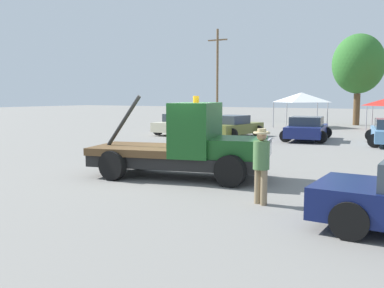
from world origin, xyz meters
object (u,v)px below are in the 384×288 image
(person_near_truck, at_px, (261,160))
(parked_car_navy, at_px, (307,129))
(tow_truck, at_px, (188,147))
(parked_car_olive, at_px, (233,127))
(tree_left, at_px, (358,64))
(parked_car_cream, at_px, (183,124))
(canopy_tent_white, at_px, (301,97))
(utility_pole, at_px, (217,72))

(person_near_truck, xyz_separation_m, parked_car_navy, (-2.94, 14.91, -0.38))
(tow_truck, distance_m, parked_car_navy, 12.97)
(parked_car_olive, xyz_separation_m, tree_left, (4.58, 15.47, 4.54))
(parked_car_cream, height_order, tree_left, tree_left)
(parked_car_navy, distance_m, tree_left, 15.58)
(person_near_truck, bearing_deg, parked_car_cream, 62.91)
(tow_truck, distance_m, parked_car_cream, 15.29)
(person_near_truck, relative_size, canopy_tent_white, 0.50)
(tree_left, bearing_deg, person_near_truck, -84.87)
(parked_car_olive, bearing_deg, canopy_tent_white, 1.60)
(parked_car_cream, relative_size, canopy_tent_white, 1.37)
(tow_truck, bearing_deg, parked_car_olive, 94.92)
(canopy_tent_white, distance_m, utility_pole, 12.82)
(canopy_tent_white, height_order, utility_pole, utility_pole)
(parked_car_olive, height_order, parked_car_navy, same)
(parked_car_cream, bearing_deg, parked_car_olive, -99.26)
(canopy_tent_white, bearing_deg, parked_car_navy, -72.52)
(tow_truck, distance_m, parked_car_olive, 13.09)
(person_near_truck, xyz_separation_m, utility_pole, (-16.95, 31.61, 3.96))
(tow_truck, bearing_deg, person_near_truck, -46.17)
(person_near_truck, relative_size, parked_car_cream, 0.36)
(person_near_truck, bearing_deg, utility_pole, 54.49)
(person_near_truck, bearing_deg, parked_car_navy, 37.46)
(canopy_tent_white, bearing_deg, parked_car_olive, -95.72)
(parked_car_olive, distance_m, canopy_tent_white, 11.02)
(person_near_truck, bearing_deg, tree_left, 31.42)
(tow_truck, height_order, parked_car_olive, tow_truck)
(person_near_truck, height_order, parked_car_cream, person_near_truck)
(tow_truck, xyz_separation_m, parked_car_cream, (-8.04, 13.00, -0.31))
(parked_car_olive, relative_size, tree_left, 0.60)
(tow_truck, relative_size, canopy_tent_white, 1.62)
(parked_car_cream, height_order, parked_car_navy, same)
(utility_pole, bearing_deg, parked_car_navy, -50.02)
(person_near_truck, relative_size, utility_pole, 0.18)
(parked_car_navy, bearing_deg, utility_pole, 32.34)
(tow_truck, xyz_separation_m, canopy_tent_white, (-3.11, 23.23, 1.43))
(tow_truck, relative_size, utility_pole, 0.60)
(parked_car_navy, height_order, utility_pole, utility_pole)
(tow_truck, height_order, utility_pole, utility_pole)
(parked_car_olive, bearing_deg, tree_left, -9.17)
(tow_truck, xyz_separation_m, tree_left, (0.39, 27.87, 4.23))
(tow_truck, bearing_deg, parked_car_navy, 75.70)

